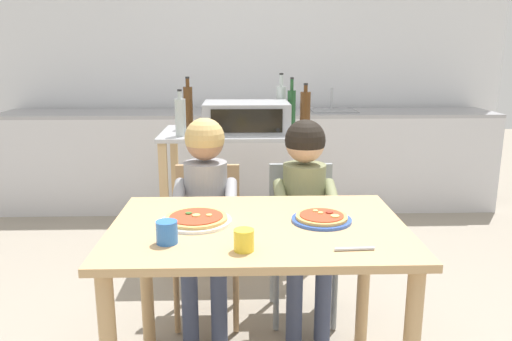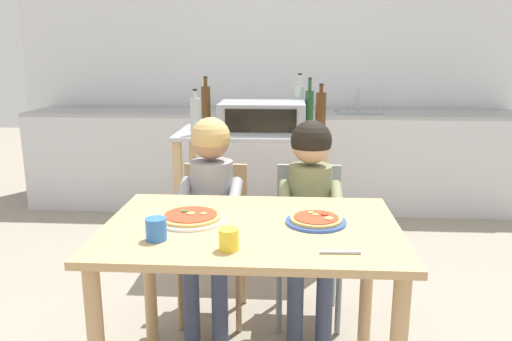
{
  "view_description": "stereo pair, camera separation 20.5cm",
  "coord_description": "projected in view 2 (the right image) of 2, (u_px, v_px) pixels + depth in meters",
  "views": [
    {
      "loc": [
        -0.06,
        -1.89,
        1.42
      ],
      "look_at": [
        0.0,
        0.3,
        0.9
      ],
      "focal_mm": 35.22,
      "sensor_mm": 36.0,
      "label": 1
    },
    {
      "loc": [
        0.14,
        -1.88,
        1.42
      ],
      "look_at": [
        0.0,
        0.3,
        0.9
      ],
      "focal_mm": 35.22,
      "sensor_mm": 36.0,
      "label": 2
    }
  ],
  "objects": [
    {
      "name": "drinking_cup_blue",
      "position": [
        156.0,
        229.0,
        1.82
      ],
      "size": [
        0.08,
        0.08,
        0.08
      ],
      "primitive_type": "cylinder",
      "color": "blue",
      "rests_on": "dining_table"
    },
    {
      "name": "back_wall_tiled",
      "position": [
        274.0,
        58.0,
        4.82
      ],
      "size": [
        4.92,
        0.12,
        2.7
      ],
      "color": "silver",
      "rests_on": "ground"
    },
    {
      "name": "bottle_squat_spirits",
      "position": [
        321.0,
        113.0,
        3.18
      ],
      "size": [
        0.07,
        0.07,
        0.32
      ],
      "color": "#4C2D14",
      "rests_on": "kitchen_island_cart"
    },
    {
      "name": "toaster_oven",
      "position": [
        262.0,
        117.0,
        3.31
      ],
      "size": [
        0.56,
        0.4,
        0.19
      ],
      "color": "#999BA0",
      "rests_on": "kitchen_island_cart"
    },
    {
      "name": "pizza_plate_blue_rimmed",
      "position": [
        316.0,
        220.0,
        2.01
      ],
      "size": [
        0.24,
        0.24,
        0.03
      ],
      "color": "#3356B7",
      "rests_on": "dining_table"
    },
    {
      "name": "child_in_grey_shirt",
      "position": [
        210.0,
        196.0,
        2.54
      ],
      "size": [
        0.32,
        0.42,
        1.07
      ],
      "color": "#424C6B",
      "rests_on": "ground"
    },
    {
      "name": "bottle_brown_beer",
      "position": [
        196.0,
        116.0,
        3.17
      ],
      "size": [
        0.07,
        0.07,
        0.29
      ],
      "color": "#ADB7B2",
      "rests_on": "kitchen_island_cart"
    },
    {
      "name": "drinking_cup_yellow",
      "position": [
        229.0,
        239.0,
        1.73
      ],
      "size": [
        0.07,
        0.07,
        0.08
      ],
      "primitive_type": "cylinder",
      "color": "yellow",
      "rests_on": "dining_table"
    },
    {
      "name": "kitchen_counter",
      "position": [
        272.0,
        159.0,
        4.63
      ],
      "size": [
        4.43,
        0.6,
        1.08
      ],
      "color": "silver",
      "rests_on": "ground"
    },
    {
      "name": "bottle_slim_sauce",
      "position": [
        206.0,
        106.0,
        3.46
      ],
      "size": [
        0.06,
        0.06,
        0.35
      ],
      "color": "#4C2D14",
      "rests_on": "kitchen_island_cart"
    },
    {
      "name": "ground_plane",
      "position": [
        265.0,
        270.0,
        3.33
      ],
      "size": [
        11.99,
        11.99,
        0.0
      ],
      "primitive_type": "plane",
      "color": "gray"
    },
    {
      "name": "child_in_olive_shirt",
      "position": [
        310.0,
        197.0,
        2.52
      ],
      "size": [
        0.32,
        0.42,
        1.06
      ],
      "color": "#424C6B",
      "rests_on": "ground"
    },
    {
      "name": "bottle_tall_green_wine",
      "position": [
        299.0,
        105.0,
        3.53
      ],
      "size": [
        0.07,
        0.07,
        0.37
      ],
      "color": "#ADB7B2",
      "rests_on": "kitchen_island_cart"
    },
    {
      "name": "dining_chair_right",
      "position": [
        308.0,
        231.0,
        2.68
      ],
      "size": [
        0.36,
        0.36,
        0.81
      ],
      "color": "gray",
      "rests_on": "ground"
    },
    {
      "name": "dining_chair_left",
      "position": [
        214.0,
        229.0,
        2.71
      ],
      "size": [
        0.36,
        0.36,
        0.81
      ],
      "color": "tan",
      "rests_on": "ground"
    },
    {
      "name": "pizza_plate_white",
      "position": [
        191.0,
        218.0,
        2.04
      ],
      "size": [
        0.28,
        0.28,
        0.03
      ],
      "color": "white",
      "rests_on": "dining_table"
    },
    {
      "name": "bottle_dark_olive_oil",
      "position": [
        309.0,
        108.0,
        3.45
      ],
      "size": [
        0.06,
        0.06,
        0.35
      ],
      "color": "#1E4723",
      "rests_on": "kitchen_island_cart"
    },
    {
      "name": "dining_table",
      "position": [
        251.0,
        252.0,
        2.02
      ],
      "size": [
        1.17,
        0.8,
        0.75
      ],
      "color": "tan",
      "rests_on": "ground"
    },
    {
      "name": "serving_spoon",
      "position": [
        340.0,
        252.0,
        1.71
      ],
      "size": [
        0.14,
        0.02,
        0.01
      ],
      "primitive_type": "cylinder",
      "rotation": [
        0.0,
        1.57,
        0.05
      ],
      "color": "#B7BABF",
      "rests_on": "dining_table"
    },
    {
      "name": "kitchen_island_cart",
      "position": [
        253.0,
        174.0,
        3.42
      ],
      "size": [
        0.99,
        0.61,
        0.9
      ],
      "color": "#B7BABF",
      "rests_on": "ground"
    }
  ]
}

